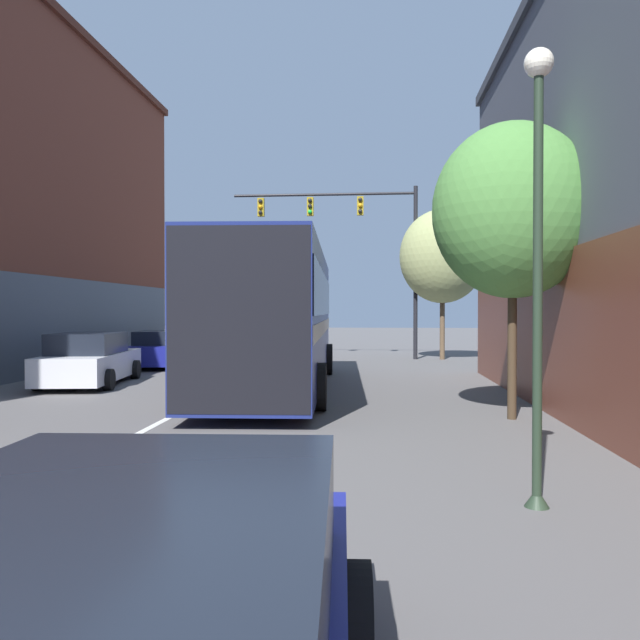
# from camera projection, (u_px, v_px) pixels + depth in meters

# --- Properties ---
(lane_center_line) EXTENTS (0.14, 43.63, 0.01)m
(lane_center_line) POSITION_uv_depth(u_px,v_px,m) (216.00, 393.00, 15.65)
(lane_center_line) COLOR silver
(lane_center_line) RESTS_ON ground_plane
(bus) EXTENTS (3.32, 12.18, 3.60)m
(bus) POSITION_uv_depth(u_px,v_px,m) (276.00, 313.00, 16.66)
(bus) COLOR navy
(bus) RESTS_ON ground_plane
(parked_car_left_near) EXTENTS (2.49, 4.82, 1.46)m
(parked_car_left_near) POSITION_uv_depth(u_px,v_px,m) (90.00, 360.00, 17.56)
(parked_car_left_near) COLOR silver
(parked_car_left_near) RESTS_ON ground_plane
(parked_car_left_mid) EXTENTS (2.12, 3.99, 1.45)m
(parked_car_left_mid) POSITION_uv_depth(u_px,v_px,m) (199.00, 341.00, 29.17)
(parked_car_left_mid) COLOR slate
(parked_car_left_mid) RESTS_ON ground_plane
(parked_car_left_distant) EXTENTS (2.60, 4.47, 1.34)m
(parked_car_left_distant) POSITION_uv_depth(u_px,v_px,m) (163.00, 350.00, 23.16)
(parked_car_left_distant) COLOR navy
(parked_car_left_distant) RESTS_ON ground_plane
(traffic_signal_gantry) EXTENTS (8.03, 0.36, 7.47)m
(traffic_signal_gantry) POSITION_uv_depth(u_px,v_px,m) (357.00, 232.00, 27.05)
(traffic_signal_gantry) COLOR black
(traffic_signal_gantry) RESTS_ON ground_plane
(street_lamp) EXTENTS (0.31, 0.31, 4.81)m
(street_lamp) POSITION_uv_depth(u_px,v_px,m) (538.00, 249.00, 6.52)
(street_lamp) COLOR #233323
(street_lamp) RESTS_ON ground_plane
(street_tree_near) EXTENTS (3.04, 2.74, 5.66)m
(street_tree_near) POSITION_uv_depth(u_px,v_px,m) (513.00, 211.00, 11.86)
(street_tree_near) COLOR #3D2D1E
(street_tree_near) RESTS_ON ground_plane
(street_tree_far) EXTENTS (3.66, 3.29, 6.44)m
(street_tree_far) POSITION_uv_depth(u_px,v_px,m) (442.00, 256.00, 26.68)
(street_tree_far) COLOR brown
(street_tree_far) RESTS_ON ground_plane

